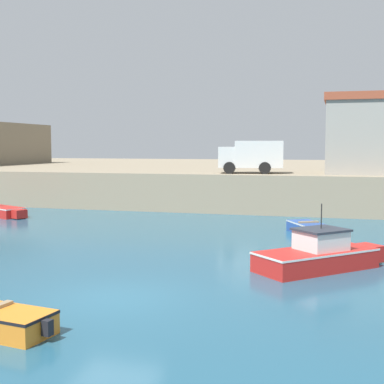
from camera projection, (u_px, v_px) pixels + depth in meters
The scene contains 6 objects.
ground_plane at pixel (114, 299), 15.52m from camera, with size 200.00×200.00×0.00m, color #235670.
quay_seawall at pixel (275, 177), 53.53m from camera, with size 120.00×40.00×2.57m, color gray.
motorboat_red_1 at pixel (320, 255), 19.23m from camera, with size 4.76×4.73×2.37m.
dinghy_blue_3 at pixel (309, 228), 26.81m from camera, with size 2.42×3.36×0.64m.
harbor_shed_mid_row at pixel (368, 134), 35.90m from camera, with size 5.65×5.56×5.27m.
truck_on_quay at pixel (251, 155), 36.40m from camera, with size 4.58×2.76×2.20m.
Camera 1 is at (6.23, -14.05, 4.42)m, focal length 50.00 mm.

